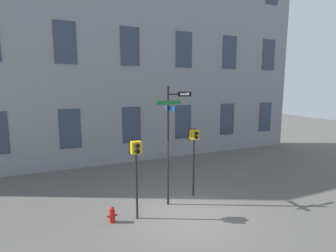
{
  "coord_description": "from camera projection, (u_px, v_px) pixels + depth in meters",
  "views": [
    {
      "loc": [
        -4.16,
        -7.99,
        4.56
      ],
      "look_at": [
        -0.32,
        0.8,
        3.08
      ],
      "focal_mm": 28.0,
      "sensor_mm": 36.0,
      "label": 1
    }
  ],
  "objects": [
    {
      "name": "building_facade",
      "position": [
        128.0,
        47.0,
        15.09
      ],
      "size": [
        24.0,
        0.63,
        13.53
      ],
      "color": "gray",
      "rests_on": "ground_plane"
    },
    {
      "name": "fire_hydrant",
      "position": [
        112.0,
        215.0,
        8.79
      ],
      "size": [
        0.35,
        0.19,
        0.55
      ],
      "color": "red",
      "rests_on": "ground_plane"
    },
    {
      "name": "ground_plane",
      "position": [
        185.0,
        212.0,
        9.58
      ],
      "size": [
        60.0,
        60.0,
        0.0
      ],
      "primitive_type": "plane",
      "color": "#595651"
    },
    {
      "name": "pedestrian_signal_left",
      "position": [
        136.0,
        157.0,
        8.75
      ],
      "size": [
        0.4,
        0.4,
        2.76
      ],
      "color": "black",
      "rests_on": "ground_plane"
    },
    {
      "name": "street_sign_pole",
      "position": [
        170.0,
        136.0,
        9.79
      ],
      "size": [
        1.44,
        0.93,
        4.54
      ],
      "color": "black",
      "rests_on": "ground_plane"
    },
    {
      "name": "pedestrian_signal_right",
      "position": [
        194.0,
        144.0,
        10.65
      ],
      "size": [
        0.39,
        0.4,
        2.81
      ],
      "color": "black",
      "rests_on": "ground_plane"
    }
  ]
}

